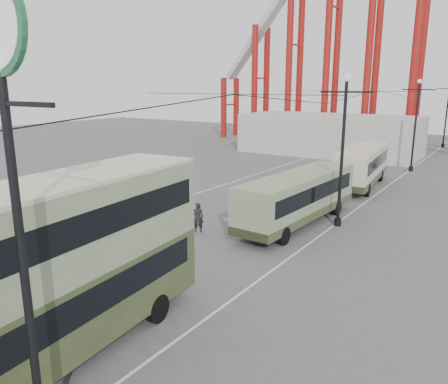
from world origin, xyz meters
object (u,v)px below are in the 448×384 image
Objects in this scene: double_decker_bus at (62,262)px; single_decker_green at (298,196)px; pedestrian at (198,217)px; lamp_post_near at (7,125)px; single_decker_cream at (362,165)px.

double_decker_bus reaches higher than single_decker_green.
single_decker_green is 6.57m from pedestrian.
lamp_post_near is 0.93× the size of single_decker_green.
single_decker_cream is 18.49m from pedestrian.
single_decker_green is at bearing -96.03° from single_decker_cream.
single_decker_green is at bearing 96.55° from lamp_post_near.
single_decker_cream is at bearing 84.28° from double_decker_bus.
double_decker_bus reaches higher than pedestrian.
lamp_post_near is 5.85× the size of pedestrian.
single_decker_green is at bearing -172.15° from pedestrian.
double_decker_bus is 1.01× the size of single_decker_cream.
single_decker_green is (-2.28, 19.90, -6.03)m from lamp_post_near.
double_decker_bus is at bearing 133.15° from lamp_post_near.
lamp_post_near is at bearing -80.19° from single_decker_green.
lamp_post_near is 5.89m from double_decker_bus.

